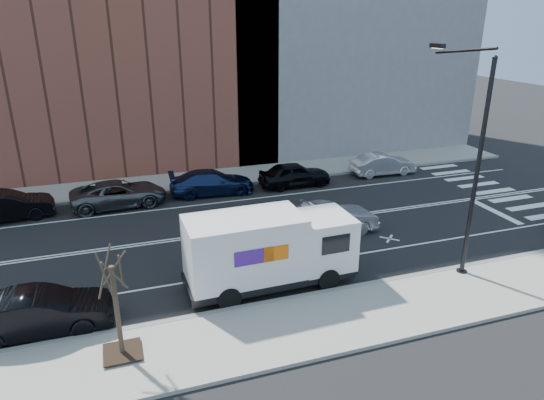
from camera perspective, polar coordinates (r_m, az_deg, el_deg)
ground at (r=25.29m, az=-2.00°, el=-3.40°), size 120.00×120.00×0.00m
sidewalk_near at (r=18.06m, az=6.33°, el=-14.07°), size 44.00×3.60×0.15m
sidewalk_far at (r=33.24m, az=-6.39°, el=2.63°), size 44.00×3.60×0.15m
curb_near at (r=19.42m, az=4.08°, el=-11.21°), size 44.00×0.25×0.17m
curb_far at (r=31.57m, az=-5.67°, el=1.69°), size 44.00×0.25×0.17m
crosswalk at (r=33.24m, az=25.44°, el=0.54°), size 3.00×14.00×0.01m
road_markings at (r=25.29m, az=-2.00°, el=-3.40°), size 40.00×8.60×0.01m
bldg_brick at (r=37.77m, az=-22.32°, el=20.33°), size 26.00×10.00×22.00m
streetlight at (r=21.04m, az=22.31°, el=4.68°), size 0.44×4.02×9.34m
street_tree at (r=16.37m, az=-17.65°, el=-13.28°), size 1.20×1.20×3.75m
fedex_van at (r=19.46m, az=-0.38°, el=-5.78°), size 6.96×2.58×3.16m
far_parked_b at (r=29.76m, az=-28.85°, el=-0.64°), size 5.04×2.32×1.60m
far_parked_c at (r=29.42m, az=-17.56°, el=0.71°), size 5.52×2.82×1.49m
far_parked_d at (r=30.23m, az=-7.09°, el=2.09°), size 5.29×2.40×1.50m
far_parked_e at (r=31.43m, az=2.68°, el=3.03°), size 4.65×1.89×1.58m
far_parked_f at (r=34.62m, az=12.90°, el=4.13°), size 4.55×1.68×1.49m
driving_sedan at (r=24.49m, az=6.84°, el=-2.31°), size 5.05×2.12×1.62m
near_parked_rear_a at (r=18.94m, az=-25.59°, el=-11.86°), size 4.81×1.76×1.57m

